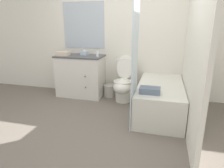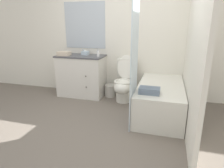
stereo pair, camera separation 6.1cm
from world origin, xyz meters
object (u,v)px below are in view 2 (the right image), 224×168
Objects in this scene: toilet at (124,83)px; hand_towel_folded at (64,54)px; sink_faucet at (84,52)px; bath_towel_folded at (149,91)px; vanity_cabinet at (82,75)px; bathtub at (160,99)px; tissue_box at (85,53)px; wastebasket at (111,90)px; soap_dispenser at (98,53)px.

hand_towel_folded reaches higher than toilet.
toilet is at bearing -15.23° from sink_faucet.
bath_towel_folded is (0.56, -0.88, 0.18)m from toilet.
bath_towel_folded is (1.50, -0.96, 0.11)m from vanity_cabinet.
tissue_box reaches higher than bathtub.
tissue_box is at bearing 27.85° from hand_towel_folded.
vanity_cabinet is 1.08× the size of toilet.
bathtub is at bearing 72.66° from bath_towel_folded.
hand_towel_folded is (-0.92, -0.20, 0.77)m from wastebasket.
tissue_box is at bearing 55.14° from vanity_cabinet.
bathtub is 11.22× the size of tissue_box.
bath_towel_folded is (-0.15, -0.48, 0.29)m from bathtub.
bathtub is (1.65, -0.49, -0.18)m from vanity_cabinet.
vanity_cabinet is 6.95× the size of soap_dispenser.
vanity_cabinet is 0.64× the size of bathtub.
soap_dispenser reaches higher than sink_faucet.
tissue_box is 0.55× the size of hand_towel_folded.
sink_faucet is 0.11m from tissue_box.
hand_towel_folded is (-0.38, -0.20, 0.00)m from tissue_box.
wastebasket is at bearing 151.24° from bathtub.
bath_towel_folded is at bearing -57.56° from toilet.
vanity_cabinet is 0.47m from tissue_box.
tissue_box is 0.97× the size of soap_dispenser.
wastebasket is 1.02× the size of hand_towel_folded.
sink_faucet is 1.06× the size of tissue_box.
soap_dispenser reaches higher than toilet.
bathtub is (0.71, -0.41, -0.12)m from toilet.
soap_dispenser is at bearing -6.02° from vanity_cabinet.
soap_dispenser reaches higher than bathtub.
tissue_box is 0.45× the size of bath_towel_folded.
vanity_cabinet is 0.69m from wastebasket.
toilet is 1.03m from tissue_box.
tissue_box is at bearing 158.40° from soap_dispenser.
toilet is 2.97× the size of bath_towel_folded.
sink_faucet reaches higher than bath_towel_folded.
vanity_cabinet is 0.57m from hand_towel_folded.
sink_faucet is 0.16× the size of toilet.
vanity_cabinet is at bearing 175.19° from toilet.
toilet is (0.94, -0.08, -0.06)m from vanity_cabinet.
bath_towel_folded is at bearing -32.75° from vanity_cabinet.
wastebasket is at bearing 153.66° from toilet.
vanity_cabinet is at bearing -124.86° from tissue_box.
sink_faucet is at bearing 142.74° from bath_towel_folded.
hand_towel_folded is at bearing -178.51° from toilet.
vanity_cabinet reaches higher than wastebasket.
bathtub is 6.08× the size of wastebasket.
sink_faucet is at bearing 42.19° from hand_towel_folded.
tissue_box is 0.35m from soap_dispenser.
vanity_cabinet is 0.94m from toilet.
tissue_box reaches higher than toilet.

